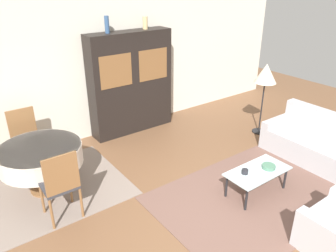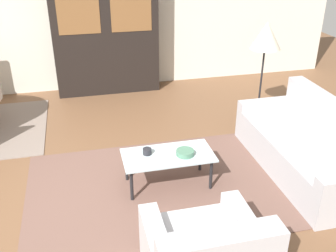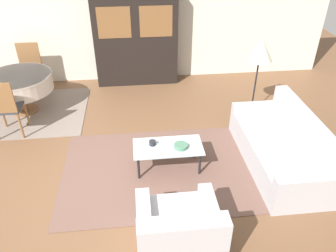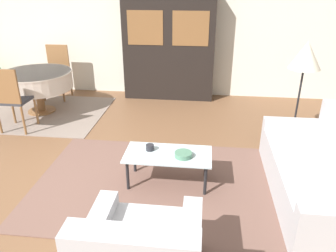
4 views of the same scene
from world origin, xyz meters
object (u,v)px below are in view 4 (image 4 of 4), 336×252
(dining_table, at_px, (37,80))
(cup, at_px, (150,147))
(couch, at_px, (323,175))
(floor_lamp, at_px, (306,58))
(coffee_table, at_px, (168,157))
(dining_chair_near, at_px, (11,96))
(dining_chair_far, at_px, (57,69))
(display_cabinet, at_px, (169,46))
(bowl, at_px, (183,155))

(dining_table, bearing_deg, cup, -39.41)
(couch, xyz_separation_m, floor_lamp, (0.03, 1.46, 0.96))
(couch, distance_m, coffee_table, 1.72)
(coffee_table, xyz_separation_m, floor_lamp, (1.74, 1.38, 0.89))
(floor_lamp, bearing_deg, dining_chair_near, -176.97)
(dining_chair_far, bearing_deg, coffee_table, 132.25)
(dining_chair_near, relative_size, floor_lamp, 0.70)
(floor_lamp, bearing_deg, couch, -91.06)
(couch, bearing_deg, dining_chair_far, 55.82)
(couch, xyz_separation_m, display_cabinet, (-2.06, 3.17, 0.75))
(dining_table, xyz_separation_m, floor_lamp, (4.31, -0.61, 0.65))
(dining_table, bearing_deg, coffee_table, -37.76)
(dining_chair_far, height_order, cup, dining_chair_far)
(dining_table, xyz_separation_m, cup, (2.34, -1.93, -0.16))
(cup, bearing_deg, dining_chair_far, 130.31)
(display_cabinet, bearing_deg, cup, -87.66)
(cup, bearing_deg, floor_lamp, 33.87)
(cup, bearing_deg, display_cabinet, 92.34)
(couch, height_order, coffee_table, couch)
(coffee_table, height_order, cup, cup)
(bowl, bearing_deg, floor_lamp, 42.48)
(cup, relative_size, bowl, 0.48)
(coffee_table, height_order, dining_table, dining_table)
(coffee_table, xyz_separation_m, dining_chair_near, (-2.56, 1.15, 0.24))
(coffee_table, distance_m, cup, 0.24)
(floor_lamp, xyz_separation_m, cup, (-1.96, -1.32, -0.81))
(cup, xyz_separation_m, bowl, (0.40, -0.11, -0.01))
(dining_table, xyz_separation_m, dining_chair_near, (0.00, -0.84, -0.01))
(dining_chair_near, relative_size, cup, 10.72)
(dining_chair_near, xyz_separation_m, cup, (2.34, -1.09, -0.16))
(display_cabinet, xyz_separation_m, dining_chair_far, (-2.22, -0.26, -0.44))
(bowl, bearing_deg, dining_chair_far, 133.69)
(dining_table, relative_size, floor_lamp, 0.83)
(coffee_table, bearing_deg, floor_lamp, 38.36)
(coffee_table, height_order, dining_chair_near, dining_chair_near)
(dining_chair_far, distance_m, bowl, 3.98)
(dining_table, distance_m, cup, 3.04)
(couch, bearing_deg, cup, 85.79)
(dining_table, height_order, dining_chair_near, dining_chair_near)
(display_cabinet, xyz_separation_m, cup, (0.12, -3.03, -0.60))
(dining_chair_far, bearing_deg, display_cabinet, -173.19)
(dining_chair_near, bearing_deg, display_cabinet, 41.13)
(dining_chair_far, relative_size, floor_lamp, 0.70)
(dining_chair_near, xyz_separation_m, floor_lamp, (4.31, 0.23, 0.65))
(coffee_table, bearing_deg, cup, 164.61)
(display_cabinet, height_order, bowl, display_cabinet)
(dining_table, height_order, bowl, dining_table)
(dining_table, relative_size, dining_chair_far, 1.18)
(coffee_table, relative_size, display_cabinet, 0.48)
(dining_chair_near, relative_size, dining_chair_far, 1.00)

